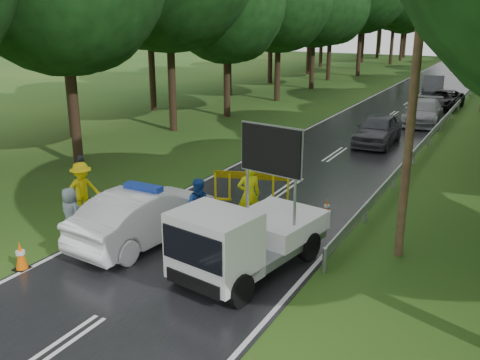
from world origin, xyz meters
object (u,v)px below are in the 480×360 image
Objects in this scene: work_truck at (243,238)px; police_sedan at (145,216)px; queue_car_second at (423,112)px; officer at (249,195)px; queue_car_fourth at (433,85)px; queue_car_first at (378,129)px; barrier at (251,180)px; queue_car_third at (443,100)px; civilian at (201,208)px.

police_sedan is at bearing -178.06° from work_truck.
queue_car_second is (0.51, 22.99, -0.28)m from work_truck.
queue_car_second is at bearing 98.59° from work_truck.
officer reaches higher than queue_car_fourth.
officer is at bearing -94.47° from queue_car_first.
police_sedan is 1.02× the size of work_truck.
queue_car_second is at bearing 63.46° from barrier.
queue_car_third is at bearing -135.55° from officer.
civilian is (-0.90, -1.47, -0.11)m from officer.
work_truck reaches higher than queue_car_second.
work_truck is 2.71× the size of civilian.
queue_car_third is at bearing 48.46° from civilian.
queue_car_fourth is at bearing 52.70° from civilian.
civilian reaches higher than queue_car_first.
queue_car_second is at bearing -91.10° from queue_car_fourth.
queue_car_first is at bearing 63.68° from barrier.
barrier is (1.21, 4.60, 0.04)m from police_sedan.
queue_car_third is (4.32, 28.82, -0.15)m from police_sedan.
queue_car_first is (2.95, 15.73, -0.03)m from police_sedan.
queue_car_first reaches higher than queue_car_second.
work_truck is 3.40m from officer.
officer is (0.93, -2.00, 0.17)m from barrier.
queue_car_third is (2.17, 26.23, -0.37)m from officer.
queue_car_fourth is at bearing -131.45° from officer.
queue_car_fourth is (-1.80, 7.16, 0.12)m from queue_car_third.
officer is 0.43× the size of queue_car_third.
queue_car_fourth is at bearing 90.24° from queue_car_first.
queue_car_first is at bearing -90.69° from queue_car_third.
officer is at bearing -98.39° from queue_car_second.
queue_car_first is 13.16m from queue_car_third.
officer is 33.39m from queue_car_fourth.
civilian is 0.39× the size of queue_car_fourth.
police_sedan is at bearing -93.23° from queue_car_third.
work_truck is (3.56, -0.50, 0.20)m from police_sedan.
police_sedan reaches higher than queue_car_third.
barrier is 1.44× the size of civilian.
queue_car_third is at bearing 83.05° from queue_car_first.
barrier is 11.27m from queue_car_first.
barrier is 0.52× the size of queue_car_second.
officer is 0.43× the size of queue_car_fourth.
officer reaches higher than queue_car_second.
queue_car_fourth is (1.27, 34.86, -0.13)m from civilian.
queue_car_third is (3.10, 24.23, -0.20)m from barrier.
queue_car_fourth is (0.37, 33.39, -0.25)m from officer.
queue_car_second is (1.12, 6.76, -0.05)m from queue_car_first.
queue_car_second is 1.07× the size of queue_car_third.
officer reaches higher than police_sedan.
queue_car_third is at bearing 84.88° from queue_car_second.
queue_car_second is at bearing 47.27° from civilian.
work_truck is 1.88× the size of barrier.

